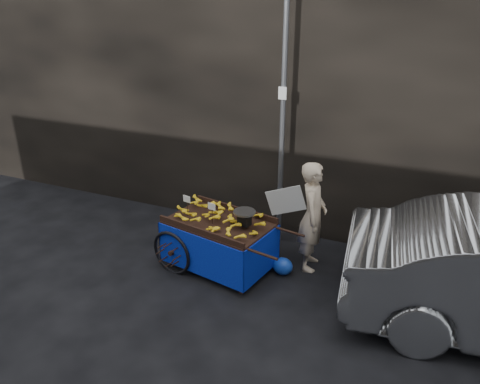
% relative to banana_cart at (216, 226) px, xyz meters
% --- Properties ---
extents(ground, '(80.00, 80.00, 0.00)m').
position_rel_banana_cart_xyz_m(ground, '(0.26, -0.16, -0.67)').
color(ground, black).
rests_on(ground, ground).
extents(building_wall, '(13.50, 2.00, 5.00)m').
position_rel_banana_cart_xyz_m(building_wall, '(0.65, 2.44, 1.83)').
color(building_wall, black).
rests_on(building_wall, ground).
extents(street_pole, '(0.12, 0.10, 4.00)m').
position_rel_banana_cart_xyz_m(street_pole, '(0.56, 1.14, 1.34)').
color(street_pole, slate).
rests_on(street_pole, ground).
extents(banana_cart, '(2.13, 1.25, 1.08)m').
position_rel_banana_cart_xyz_m(banana_cart, '(0.00, 0.00, 0.00)').
color(banana_cart, black).
rests_on(banana_cart, ground).
extents(vendor, '(0.86, 0.64, 1.62)m').
position_rel_banana_cart_xyz_m(vendor, '(1.24, 0.56, 0.14)').
color(vendor, beige).
rests_on(vendor, ground).
extents(plastic_bag, '(0.29, 0.23, 0.26)m').
position_rel_banana_cart_xyz_m(plastic_bag, '(0.95, 0.18, -0.54)').
color(plastic_bag, '#1842B8').
rests_on(plastic_bag, ground).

